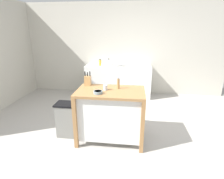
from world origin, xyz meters
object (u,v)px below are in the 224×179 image
object	(u,v)px
trash_bin	(67,119)
bottle_dish_soap	(109,62)
kitchen_island	(111,113)
pepper_grinder	(118,83)
knife_block	(88,80)
drinking_cup	(105,88)
bottle_hand_soap	(100,63)
sink_faucet	(119,61)
bowl_stoneware_deep	(98,92)

from	to	relation	value
trash_bin	bottle_dish_soap	xyz separation A→B (m)	(0.45, 2.21, 0.67)
kitchen_island	pepper_grinder	size ratio (longest dim) A/B	5.66
pepper_grinder	bottle_dish_soap	xyz separation A→B (m)	(-0.46, 2.12, -0.02)
knife_block	drinking_cup	xyz separation A→B (m)	(0.35, -0.23, -0.05)
pepper_grinder	drinking_cup	bearing A→B (deg)	-152.55
bottle_dish_soap	kitchen_island	bearing A→B (deg)	-81.24
drinking_cup	trash_bin	bearing A→B (deg)	178.47
bottle_hand_soap	bottle_dish_soap	bearing A→B (deg)	16.69
drinking_cup	bottle_hand_soap	bearing A→B (deg)	102.88
pepper_grinder	bottle_hand_soap	bearing A→B (deg)	108.71
sink_faucet	bottle_hand_soap	distance (m)	0.56
knife_block	bottle_dish_soap	xyz separation A→B (m)	(0.09, 2.00, -0.02)
bottle_dish_soap	bowl_stoneware_deep	bearing A→B (deg)	-85.92
pepper_grinder	kitchen_island	bearing A→B (deg)	-135.20
knife_block	bowl_stoneware_deep	bearing A→B (deg)	-57.41
kitchen_island	pepper_grinder	world-z (taller)	pepper_grinder
knife_block	pepper_grinder	distance (m)	0.57
knife_block	bottle_hand_soap	distance (m)	1.94
bowl_stoneware_deep	pepper_grinder	distance (m)	0.42
kitchen_island	knife_block	size ratio (longest dim) A/B	4.42
kitchen_island	knife_block	bearing A→B (deg)	151.44
bowl_stoneware_deep	bottle_hand_soap	bearing A→B (deg)	99.83
pepper_grinder	trash_bin	distance (m)	1.15
knife_block	trash_bin	size ratio (longest dim) A/B	0.40
trash_bin	bottle_hand_soap	distance (m)	2.25
drinking_cup	sink_faucet	distance (m)	2.39
sink_faucet	bottle_dish_soap	distance (m)	0.32
bowl_stoneware_deep	bottle_dish_soap	distance (m)	2.42
trash_bin	bottle_hand_soap	size ratio (longest dim) A/B	3.40
kitchen_island	bottle_dish_soap	distance (m)	2.31
bottle_dish_soap	knife_block	bearing A→B (deg)	-92.66
trash_bin	sink_faucet	size ratio (longest dim) A/B	2.86
sink_faucet	bottle_hand_soap	xyz separation A→B (m)	(-0.51, -0.23, -0.02)
bowl_stoneware_deep	sink_faucet	size ratio (longest dim) A/B	0.65
bottle_hand_soap	trash_bin	bearing A→B (deg)	-95.84
pepper_grinder	bottle_dish_soap	world-z (taller)	pepper_grinder
knife_block	pepper_grinder	bearing A→B (deg)	-12.49
kitchen_island	bottle_hand_soap	world-z (taller)	bottle_hand_soap
knife_block	bottle_hand_soap	bearing A→B (deg)	94.18
kitchen_island	bottle_dish_soap	xyz separation A→B (m)	(-0.34, 2.24, 0.47)
trash_bin	sink_faucet	bearing A→B (deg)	72.97
kitchen_island	drinking_cup	distance (m)	0.45
drinking_cup	pepper_grinder	xyz separation A→B (m)	(0.20, 0.11, 0.05)
drinking_cup	pepper_grinder	bearing A→B (deg)	27.45
kitchen_island	knife_block	distance (m)	0.70
trash_bin	knife_block	bearing A→B (deg)	30.11
pepper_grinder	sink_faucet	distance (m)	2.29
drinking_cup	bottle_dish_soap	xyz separation A→B (m)	(-0.26, 2.23, 0.03)
trash_bin	bottle_dish_soap	world-z (taller)	bottle_dish_soap
trash_bin	pepper_grinder	bearing A→B (deg)	5.37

